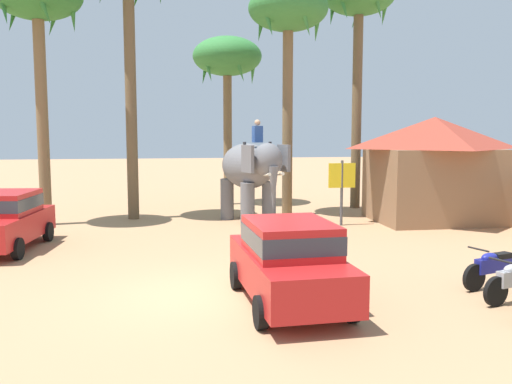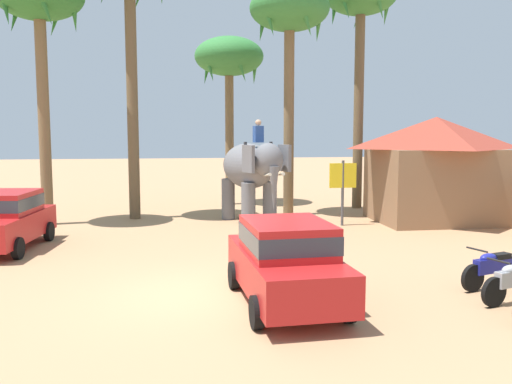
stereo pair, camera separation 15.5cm
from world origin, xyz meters
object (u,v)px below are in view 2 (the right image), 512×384
Objects in this scene: car_parked_far_side at (5,218)px; elephant_with_mahout at (251,170)px; motorcycle_mid_row at (492,268)px; palm_tree_left_of_road at (289,16)px; signboard_yellow at (343,180)px; car_sedan_foreground at (286,259)px; palm_tree_near_hut at (39,4)px; palm_tree_far_back at (229,61)px; roadside_hut at (435,166)px; palm_tree_behind_elephant at (361,4)px.

car_parked_far_side is 8.66m from elephant_with_mahout.
elephant_with_mahout reaches higher than car_parked_far_side.
motorcycle_mid_row is at bearing -26.50° from car_parked_far_side.
palm_tree_left_of_road is 7.07m from signboard_yellow.
car_sedan_foreground is 4.78m from motorcycle_mid_row.
palm_tree_near_hut reaches higher than palm_tree_far_back.
palm_tree_far_back is (-4.27, 14.99, 6.24)m from motorcycle_mid_row.
elephant_with_mahout is (0.72, 9.93, 1.06)m from car_sedan_foreground.
elephant_with_mahout is at bearing 85.86° from car_sedan_foreground.
palm_tree_near_hut is at bearing 170.06° from signboard_yellow.
car_sedan_foreground is at bearing -129.97° from roadside_hut.
palm_tree_near_hut is (-7.55, 0.78, 6.01)m from elephant_with_mahout.
palm_tree_near_hut is 12.63m from signboard_yellow.
palm_tree_near_hut is 15.76m from roadside_hut.
car_parked_far_side is 0.84× the size of roadside_hut.
palm_tree_near_hut is (-12.87, -2.58, -0.99)m from palm_tree_behind_elephant.
palm_tree_behind_elephant is 2.04× the size of roadside_hut.
elephant_with_mahout reaches higher than signboard_yellow.
roadside_hut is at bearing 50.03° from car_sedan_foreground.
elephant_with_mahout reaches higher than motorcycle_mid_row.
elephant_with_mahout is 0.43× the size of palm_tree_left_of_road.
motorcycle_mid_row is (4.02, -9.49, -1.53)m from elephant_with_mahout.
palm_tree_left_of_road is at bearing 77.80° from car_sedan_foreground.
palm_tree_left_of_road reaches higher than car_sedan_foreground.
signboard_yellow is at bearing 95.39° from motorcycle_mid_row.
palm_tree_left_of_road is (9.61, 5.29, 7.09)m from car_parked_far_side.
motorcycle_mid_row is 9.40m from roadside_hut.
roadside_hut reaches higher than elephant_with_mahout.
car_sedan_foreground is 0.45× the size of palm_tree_left_of_road.
signboard_yellow is at bearing 12.70° from car_parked_far_side.
roadside_hut is (14.81, 2.86, 1.20)m from car_parked_far_side.
car_parked_far_side is at bearing -167.30° from signboard_yellow.
palm_tree_behind_elephant reaches higher than palm_tree_near_hut.
palm_tree_far_back is (0.47, 15.42, 5.77)m from car_sedan_foreground.
palm_tree_left_of_road is at bearing -61.75° from palm_tree_far_back.
palm_tree_far_back reaches higher than roadside_hut.
car_parked_far_side is 16.91m from palm_tree_behind_elephant.
roadside_hut is 3.81m from signboard_yellow.
palm_tree_far_back is at bearing 139.31° from roadside_hut.
palm_tree_behind_elephant is at bearing 25.30° from palm_tree_left_of_road.
signboard_yellow is at bearing 65.90° from car_sedan_foreground.
car_parked_far_side reaches higher than motorcycle_mid_row.
car_sedan_foreground is 10.01m from elephant_with_mahout.
roadside_hut is at bearing 10.94° from car_parked_far_side.
roadside_hut is (2.97, 8.76, 1.66)m from motorcycle_mid_row.
palm_tree_near_hut is 8.79m from palm_tree_far_back.
motorcycle_mid_row is 0.19× the size of palm_tree_near_hut.
roadside_hut is at bearing -67.79° from palm_tree_behind_elephant.
motorcycle_mid_row is 0.22× the size of palm_tree_far_back.
signboard_yellow is (-3.76, -0.37, -0.44)m from roadside_hut.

